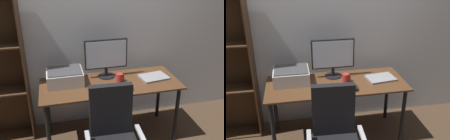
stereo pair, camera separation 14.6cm
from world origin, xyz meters
The scene contains 9 objects.
ground_plane centered at (0.00, 0.00, 0.00)m, with size 12.00×12.00×0.00m, color #4C3826.
back_wall centered at (0.00, 0.49, 1.30)m, with size 6.40×0.10×2.60m, color silver.
desk centered at (0.00, 0.00, 0.65)m, with size 1.58×0.64×0.74m.
monitor centered at (-0.01, 0.18, 1.00)m, with size 0.50×0.20×0.46m.
keyboard centered at (-0.05, -0.18, 0.75)m, with size 0.29×0.11×0.02m, color silver.
mouse centered at (0.17, -0.20, 0.76)m, with size 0.06×0.10×0.03m, color black.
coffee_mug centered at (0.11, 0.01, 0.79)m, with size 0.10×0.08×0.10m.
laptop centered at (0.53, 0.01, 0.75)m, with size 0.32×0.23×0.02m, color #99999E.
printer centered at (-0.50, 0.12, 0.82)m, with size 0.40×0.34×0.16m.
Camera 2 is at (-0.46, -2.55, 2.05)m, focal length 40.70 mm.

